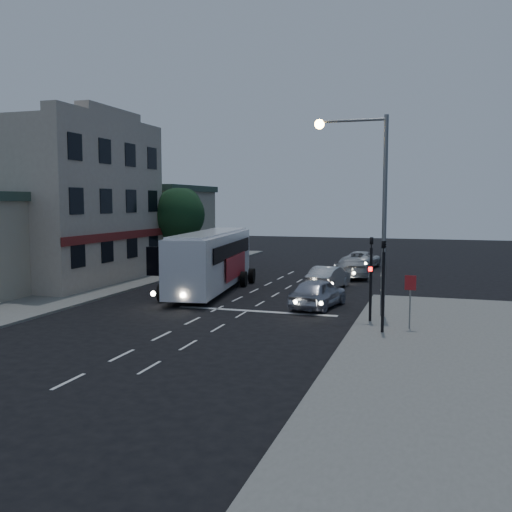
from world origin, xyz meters
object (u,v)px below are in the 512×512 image
(car_suv, at_px, (318,293))
(traffic_signal_side, at_px, (383,275))
(regulatory_sign, at_px, (410,293))
(street_tree, at_px, (178,212))
(car_sedan_b, at_px, (350,267))
(streetlight, at_px, (370,192))
(traffic_signal_main, at_px, (371,269))
(tour_bus, at_px, (211,259))
(car_sedan_a, at_px, (329,278))
(car_sedan_c, at_px, (362,260))

(car_suv, bearing_deg, traffic_signal_side, 135.74)
(regulatory_sign, bearing_deg, street_tree, 138.92)
(car_sedan_b, relative_size, traffic_signal_side, 1.21)
(streetlight, bearing_deg, traffic_signal_main, -79.80)
(tour_bus, distance_m, traffic_signal_side, 13.50)
(car_sedan_b, distance_m, street_tree, 13.37)
(car_sedan_b, height_order, regulatory_sign, regulatory_sign)
(tour_bus, xyz_separation_m, traffic_signal_main, (9.95, -6.30, 0.51))
(car_suv, relative_size, car_sedan_b, 0.89)
(traffic_signal_main, bearing_deg, traffic_signal_side, -70.51)
(car_sedan_a, bearing_deg, street_tree, -13.09)
(car_suv, relative_size, car_sedan_a, 1.04)
(tour_bus, xyz_separation_m, streetlight, (9.69, -4.88, 3.82))
(car_sedan_c, relative_size, street_tree, 0.79)
(tour_bus, height_order, traffic_signal_main, traffic_signal_main)
(car_suv, bearing_deg, tour_bus, -14.97)
(car_sedan_b, xyz_separation_m, traffic_signal_side, (3.70, -16.99, 1.70))
(car_sedan_b, xyz_separation_m, traffic_signal_main, (3.00, -15.01, 1.70))
(tour_bus, height_order, street_tree, street_tree)
(traffic_signal_main, height_order, streetlight, streetlight)
(car_sedan_a, height_order, traffic_signal_main, traffic_signal_main)
(car_suv, xyz_separation_m, regulatory_sign, (4.60, -4.04, 0.85))
(car_sedan_b, height_order, streetlight, streetlight)
(car_sedan_b, xyz_separation_m, streetlight, (2.75, -13.59, 5.01))
(traffic_signal_side, relative_size, street_tree, 0.66)
(car_sedan_a, height_order, regulatory_sign, regulatory_sign)
(tour_bus, distance_m, street_tree, 10.21)
(regulatory_sign, bearing_deg, car_suv, 138.74)
(traffic_signal_main, height_order, street_tree, street_tree)
(car_suv, relative_size, streetlight, 0.49)
(tour_bus, bearing_deg, streetlight, -34.40)
(tour_bus, bearing_deg, traffic_signal_side, -45.54)
(car_sedan_b, bearing_deg, traffic_signal_side, 86.05)
(streetlight, height_order, street_tree, streetlight)
(car_suv, distance_m, traffic_signal_main, 4.51)
(traffic_signal_side, relative_size, streetlight, 0.46)
(car_sedan_a, xyz_separation_m, street_tree, (-12.29, 4.96, 3.80))
(car_sedan_b, bearing_deg, car_sedan_c, -106.75)
(traffic_signal_main, height_order, traffic_signal_side, same)
(car_sedan_a, distance_m, traffic_signal_side, 12.15)
(car_sedan_b, bearing_deg, tour_bus, 35.19)
(tour_bus, bearing_deg, car_sedan_b, 43.77)
(car_sedan_a, distance_m, street_tree, 13.79)
(traffic_signal_main, relative_size, streetlight, 0.46)
(tour_bus, height_order, car_suv, tour_bus)
(tour_bus, distance_m, streetlight, 11.50)
(tour_bus, height_order, streetlight, streetlight)
(car_sedan_a, xyz_separation_m, traffic_signal_side, (4.21, -11.27, 1.72))
(traffic_signal_side, bearing_deg, car_sedan_a, 110.50)
(tour_bus, height_order, traffic_signal_side, traffic_signal_side)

